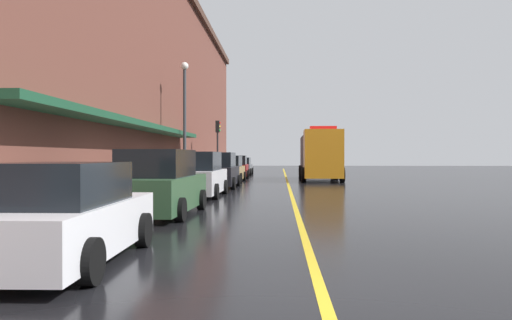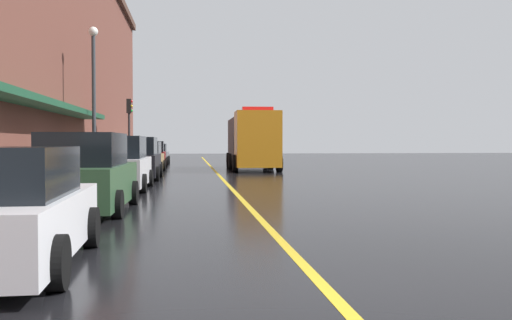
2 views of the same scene
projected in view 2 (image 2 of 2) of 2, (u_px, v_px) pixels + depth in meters
ground_plane at (217, 173)px, 30.84m from camera, size 112.00×112.00×0.00m
sidewalk_left at (100, 173)px, 30.10m from camera, size 2.40×70.00×0.15m
lane_center_stripe at (217, 173)px, 30.84m from camera, size 0.16×70.00×0.01m
parked_car_0 at (4, 211)px, 7.51m from camera, size 2.14×4.41×1.61m
parked_car_1 at (86, 175)px, 13.70m from camera, size 2.21×4.72×1.90m
parked_car_2 at (121, 165)px, 20.02m from camera, size 2.04×4.68×1.90m
parked_car_3 at (137, 160)px, 25.72m from camera, size 2.16×4.50×1.91m
parked_car_4 at (145, 158)px, 31.70m from camera, size 2.11×4.33×1.73m
parked_car_5 at (151, 155)px, 37.52m from camera, size 2.16×4.75×1.76m
parked_car_6 at (156, 155)px, 43.36m from camera, size 2.04×4.21×1.59m
utility_truck at (252, 141)px, 34.89m from camera, size 2.87×8.63×3.67m
parking_meter_0 at (15, 170)px, 12.50m from camera, size 0.14×0.18×1.33m
parking_meter_1 at (86, 159)px, 21.27m from camera, size 0.14×0.18×1.33m
parking_meter_3 at (134, 151)px, 39.64m from camera, size 0.14×0.18×1.33m
street_lamp_left at (94, 84)px, 26.64m from camera, size 0.44×0.44×6.94m
traffic_light_near at (129, 119)px, 36.21m from camera, size 0.38×0.36×4.30m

